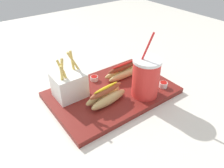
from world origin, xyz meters
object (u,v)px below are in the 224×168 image
(soda_cup, at_px, (146,77))
(ketchup_cup_1, at_px, (94,78))
(hot_dog_1, at_px, (123,71))
(ketchup_cup_2, at_px, (163,85))
(fries_basket, at_px, (69,85))
(hot_dog_2, at_px, (106,96))

(soda_cup, xyz_separation_m, ketchup_cup_1, (0.10, -0.19, -0.06))
(hot_dog_1, xyz_separation_m, ketchup_cup_1, (0.12, -0.05, -0.01))
(soda_cup, xyz_separation_m, ketchup_cup_2, (-0.09, 0.01, -0.06))
(hot_dog_1, relative_size, ketchup_cup_2, 5.47)
(soda_cup, relative_size, hot_dog_1, 1.43)
(fries_basket, xyz_separation_m, ketchup_cup_1, (-0.13, -0.04, -0.04))
(fries_basket, distance_m, hot_dog_2, 0.14)
(fries_basket, relative_size, ketchup_cup_1, 5.18)
(hot_dog_1, xyz_separation_m, hot_dog_2, (0.16, 0.10, 0.00))
(ketchup_cup_1, distance_m, ketchup_cup_2, 0.28)
(hot_dog_1, bearing_deg, fries_basket, -2.22)
(hot_dog_2, bearing_deg, soda_cup, 161.88)
(soda_cup, distance_m, hot_dog_2, 0.16)
(soda_cup, distance_m, ketchup_cup_1, 0.23)
(hot_dog_2, bearing_deg, hot_dog_1, -147.77)
(ketchup_cup_1, bearing_deg, fries_basket, 15.73)
(soda_cup, height_order, ketchup_cup_1, soda_cup)
(soda_cup, xyz_separation_m, hot_dog_1, (-0.02, -0.15, -0.05))
(hot_dog_2, relative_size, ketchup_cup_2, 5.09)
(soda_cup, xyz_separation_m, hot_dog_2, (0.14, -0.05, -0.05))
(hot_dog_2, bearing_deg, ketchup_cup_1, -106.15)
(ketchup_cup_1, relative_size, ketchup_cup_2, 1.02)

